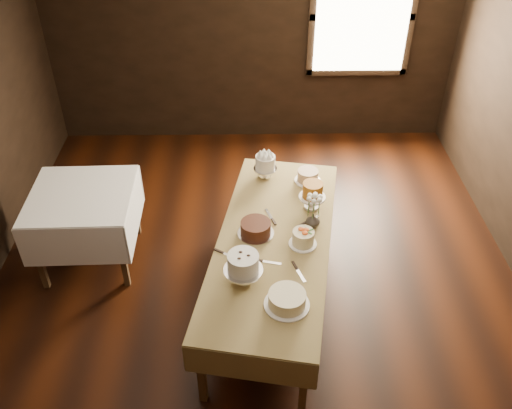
% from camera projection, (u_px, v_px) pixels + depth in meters
% --- Properties ---
extents(floor, '(5.00, 6.00, 0.01)m').
position_uv_depth(floor, '(256.00, 299.00, 5.03)').
color(floor, black).
rests_on(floor, ground).
extents(wall_back, '(5.00, 0.02, 2.80)m').
position_uv_depth(wall_back, '(252.00, 33.00, 6.55)').
color(wall_back, black).
rests_on(wall_back, ground).
extents(window, '(1.10, 0.05, 1.30)m').
position_uv_depth(window, '(363.00, 17.00, 6.40)').
color(window, '#FFEABF').
rests_on(window, wall_back).
extents(display_table, '(1.35, 2.51, 0.74)m').
position_uv_depth(display_table, '(274.00, 244.00, 4.61)').
color(display_table, '#422D19').
rests_on(display_table, ground).
extents(side_table, '(0.96, 0.96, 0.79)m').
position_uv_depth(side_table, '(82.00, 202.00, 5.04)').
color(side_table, '#422D19').
rests_on(side_table, ground).
extents(cake_meringue, '(0.26, 0.26, 0.24)m').
position_uv_depth(cake_meringue, '(265.00, 167.00, 5.24)').
color(cake_meringue, silver).
rests_on(cake_meringue, display_table).
extents(cake_speckled, '(0.28, 0.28, 0.12)m').
position_uv_depth(cake_speckled, '(308.00, 176.00, 5.22)').
color(cake_speckled, white).
rests_on(cake_speckled, display_table).
extents(cake_caramel, '(0.25, 0.25, 0.28)m').
position_uv_depth(cake_caramel, '(312.00, 197.00, 4.85)').
color(cake_caramel, white).
rests_on(cake_caramel, display_table).
extents(cake_chocolate, '(0.31, 0.31, 0.12)m').
position_uv_depth(cake_chocolate, '(256.00, 229.00, 4.60)').
color(cake_chocolate, silver).
rests_on(cake_chocolate, display_table).
extents(cake_flowers, '(0.23, 0.23, 0.14)m').
position_uv_depth(cake_flowers, '(303.00, 238.00, 4.49)').
color(cake_flowers, white).
rests_on(cake_flowers, display_table).
extents(cake_swirl, '(0.33, 0.33, 0.28)m').
position_uv_depth(cake_swirl, '(243.00, 270.00, 4.12)').
color(cake_swirl, silver).
rests_on(cake_swirl, display_table).
extents(cake_cream, '(0.39, 0.39, 0.12)m').
position_uv_depth(cake_cream, '(287.00, 300.00, 3.96)').
color(cake_cream, white).
rests_on(cake_cream, display_table).
extents(cake_server_a, '(0.24, 0.08, 0.01)m').
position_uv_depth(cake_server_a, '(272.00, 263.00, 4.35)').
color(cake_server_a, silver).
rests_on(cake_server_a, display_table).
extents(cake_server_b, '(0.10, 0.23, 0.01)m').
position_uv_depth(cake_server_b, '(301.00, 276.00, 4.23)').
color(cake_server_b, silver).
rests_on(cake_server_b, display_table).
extents(cake_server_c, '(0.10, 0.24, 0.01)m').
position_uv_depth(cake_server_c, '(269.00, 214.00, 4.84)').
color(cake_server_c, silver).
rests_on(cake_server_c, display_table).
extents(cake_server_d, '(0.21, 0.17, 0.01)m').
position_uv_depth(cake_server_d, '(312.00, 219.00, 4.79)').
color(cake_server_d, silver).
rests_on(cake_server_d, display_table).
extents(cake_server_e, '(0.22, 0.15, 0.01)m').
position_uv_depth(cake_server_e, '(231.00, 256.00, 4.41)').
color(cake_server_e, silver).
rests_on(cake_server_e, display_table).
extents(flower_vase, '(0.15, 0.15, 0.13)m').
position_uv_depth(flower_vase, '(313.00, 221.00, 4.67)').
color(flower_vase, '#2D2823').
rests_on(flower_vase, display_table).
extents(flower_bouquet, '(0.14, 0.14, 0.20)m').
position_uv_depth(flower_bouquet, '(314.00, 204.00, 4.56)').
color(flower_bouquet, white).
rests_on(flower_bouquet, flower_vase).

